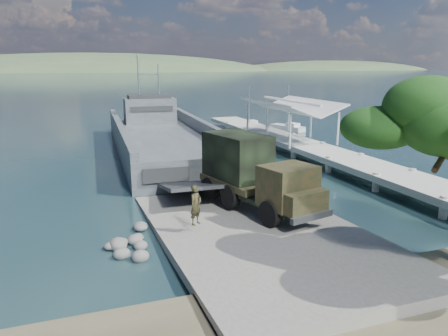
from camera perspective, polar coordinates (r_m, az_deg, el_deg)
ground at (r=23.96m, az=3.54°, el=-8.27°), size 1400.00×1400.00×0.00m
boat_ramp at (r=23.03m, az=4.55°, el=-8.55°), size 10.00×18.00×0.50m
shoreline_rocks at (r=22.85m, az=-11.61°, el=-9.65°), size 3.20×5.60×0.90m
distant_headlands at (r=583.44m, az=-14.56°, el=12.12°), size 1000.00×240.00×48.00m
pier at (r=45.48m, az=9.20°, el=4.07°), size 6.40×44.00×6.10m
landing_craft at (r=45.46m, az=-7.90°, el=3.18°), size 10.90×36.35×10.67m
military_truck at (r=25.85m, az=3.78°, el=-0.61°), size 4.77×9.44×4.20m
soldier at (r=22.27m, az=-3.69°, el=-5.81°), size 0.89×0.83×2.05m
sailboat_near at (r=60.70m, az=8.38°, el=5.21°), size 3.18×5.39×6.32m
sailboat_far at (r=63.53m, az=3.34°, el=5.68°), size 1.58×5.05×6.11m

